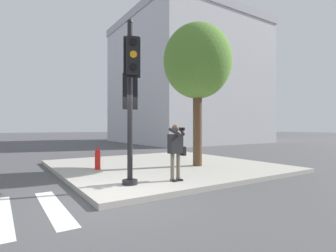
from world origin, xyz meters
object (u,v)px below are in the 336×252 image
traffic_signal_pole (131,91)px  person_photographer (176,147)px  fire_hydrant (98,159)px  street_tree (197,62)px

traffic_signal_pole → person_photographer: traffic_signal_pole is taller
traffic_signal_pole → person_photographer: size_ratio=2.76×
fire_hydrant → street_tree: bearing=-19.1°
fire_hydrant → person_photographer: bearing=-68.5°
traffic_signal_pole → fire_hydrant: 3.56m
street_tree → traffic_signal_pole: bearing=-155.7°
traffic_signal_pole → fire_hydrant: (0.05, 2.88, -2.10)m
person_photographer → street_tree: (2.34, 1.89, 3.12)m
person_photographer → street_tree: 4.34m
person_photographer → fire_hydrant: person_photographer is taller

